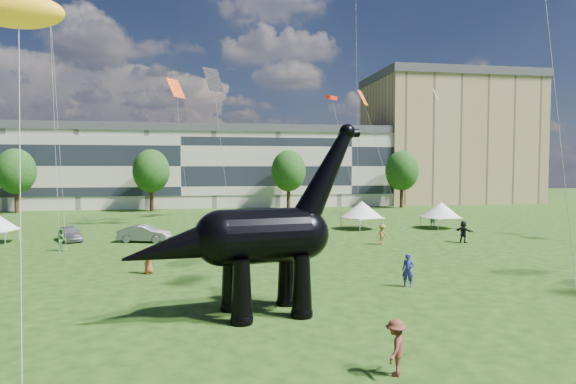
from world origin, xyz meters
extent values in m
plane|color=#16330C|center=(0.00, 0.00, 0.00)|extent=(220.00, 220.00, 0.00)
cube|color=beige|center=(-8.00, 62.00, 6.00)|extent=(78.00, 11.00, 12.00)
cube|color=tan|center=(40.00, 65.00, 11.00)|extent=(28.00, 18.00, 22.00)
cylinder|color=#382314|center=(-30.00, 53.00, 1.60)|extent=(0.56, 0.56, 3.20)
ellipsoid|color=#14380F|center=(-30.00, 53.00, 6.32)|extent=(5.20, 5.20, 6.24)
cylinder|color=#382314|center=(-12.00, 53.00, 1.60)|extent=(0.56, 0.56, 3.20)
ellipsoid|color=#14380F|center=(-12.00, 53.00, 6.32)|extent=(5.20, 5.20, 6.24)
cylinder|color=#382314|center=(8.00, 53.00, 1.60)|extent=(0.56, 0.56, 3.20)
ellipsoid|color=#14380F|center=(8.00, 53.00, 6.32)|extent=(5.20, 5.20, 6.24)
cylinder|color=#382314|center=(26.00, 53.00, 1.60)|extent=(0.56, 0.56, 3.20)
ellipsoid|color=#14380F|center=(26.00, 53.00, 6.32)|extent=(5.20, 5.20, 6.24)
cone|color=black|center=(-2.69, 1.07, 1.32)|extent=(1.06, 1.06, 2.63)
sphere|color=black|center=(-2.69, 1.07, 0.16)|extent=(0.97, 0.97, 0.97)
cone|color=black|center=(-3.03, 2.97, 1.32)|extent=(1.06, 1.06, 2.63)
sphere|color=black|center=(-3.03, 2.97, 0.16)|extent=(0.97, 0.97, 0.97)
cone|color=black|center=(-0.09, 1.54, 1.32)|extent=(1.06, 1.06, 2.63)
sphere|color=black|center=(-0.09, 1.54, 0.16)|extent=(0.97, 0.97, 0.97)
cone|color=black|center=(-0.44, 3.44, 1.32)|extent=(1.06, 1.06, 2.63)
sphere|color=black|center=(-0.44, 3.44, 0.16)|extent=(0.97, 0.97, 0.97)
cylinder|color=black|center=(-1.65, 2.24, 3.42)|extent=(4.05, 2.99, 2.37)
sphere|color=black|center=(-3.46, 1.91, 3.42)|extent=(2.37, 2.37, 2.37)
sphere|color=black|center=(0.16, 2.57, 3.42)|extent=(2.28, 2.28, 2.28)
cone|color=black|center=(1.22, 2.76, 5.96)|extent=(3.49, 1.89, 4.65)
sphere|color=black|center=(2.27, 2.95, 7.98)|extent=(0.74, 0.74, 0.74)
cylinder|color=black|center=(2.53, 3.00, 7.94)|extent=(0.67, 0.49, 0.39)
cone|color=black|center=(-5.24, 1.59, 3.13)|extent=(4.90, 2.64, 2.58)
imported|color=#A6A7AB|center=(-15.77, 25.45, 0.68)|extent=(3.07, 4.28, 1.35)
imported|color=slate|center=(-9.34, 23.79, 0.72)|extent=(4.59, 2.55, 1.43)
imported|color=white|center=(0.99, 29.62, 0.67)|extent=(5.32, 3.72, 1.35)
imported|color=#595960|center=(5.14, 25.42, 0.79)|extent=(3.61, 5.86, 1.59)
cube|color=white|center=(11.59, 28.94, 1.20)|extent=(4.24, 4.24, 0.13)
cone|color=white|center=(11.59, 28.94, 2.07)|extent=(5.37, 5.37, 1.63)
cylinder|color=#999999|center=(10.74, 26.96, 0.60)|extent=(0.07, 0.07, 1.20)
cylinder|color=#999999|center=(13.57, 28.10, 0.60)|extent=(0.07, 0.07, 1.20)
cylinder|color=#999999|center=(9.61, 29.79, 0.60)|extent=(0.07, 0.07, 1.20)
cylinder|color=#999999|center=(12.43, 30.92, 0.60)|extent=(0.07, 0.07, 1.20)
cube|color=white|center=(19.94, 28.25, 1.13)|extent=(3.62, 3.62, 0.12)
cone|color=white|center=(19.94, 28.25, 1.96)|extent=(4.58, 4.58, 1.55)
cylinder|color=#999999|center=(18.79, 26.56, 0.57)|extent=(0.06, 0.06, 1.13)
cylinder|color=#999999|center=(21.63, 27.10, 0.57)|extent=(0.06, 0.06, 1.13)
cylinder|color=#999999|center=(18.25, 29.40, 0.57)|extent=(0.06, 0.06, 1.13)
cylinder|color=#999999|center=(21.09, 29.94, 0.57)|extent=(0.06, 0.06, 1.13)
cylinder|color=#999999|center=(-20.28, 23.71, 0.54)|extent=(0.06, 0.06, 1.09)
cylinder|color=#999999|center=(-20.22, 26.47, 0.54)|extent=(0.06, 0.06, 1.09)
imported|color=teal|center=(19.98, 30.16, 0.83)|extent=(0.72, 0.66, 1.65)
imported|color=#428F39|center=(-14.97, 20.42, 0.86)|extent=(0.82, 0.96, 1.72)
imported|color=navy|center=(6.49, 5.66, 0.89)|extent=(0.77, 0.71, 1.77)
imported|color=olive|center=(10.12, 19.16, 0.84)|extent=(1.26, 1.08, 1.69)
imported|color=#432F6B|center=(0.84, 31.16, 0.93)|extent=(0.54, 1.12, 1.86)
imported|color=#974525|center=(-7.54, 11.16, 0.82)|extent=(0.83, 0.95, 1.64)
imported|color=black|center=(17.28, 19.06, 0.93)|extent=(1.19, 1.79, 1.85)
imported|color=brown|center=(1.63, -4.58, 0.86)|extent=(1.15, 1.28, 1.72)
cube|color=red|center=(11.54, 41.23, 15.14)|extent=(1.69, 1.59, 0.61)
plane|color=silver|center=(26.01, 42.05, 16.08)|extent=(1.53, 1.83, 1.59)
plane|color=black|center=(-3.31, 34.63, 15.77)|extent=(2.93, 2.64, 2.64)
plane|color=#EB3E0F|center=(-7.27, 34.72, 14.79)|extent=(2.44, 2.59, 2.10)
plane|color=#FF570D|center=(13.41, 34.42, 14.21)|extent=(1.80, 2.02, 1.69)
ellipsoid|color=yellow|center=(-9.76, -1.93, 11.23)|extent=(2.76, 2.81, 1.06)
camera|label=1|loc=(-4.01, -18.28, 6.40)|focal=30.00mm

